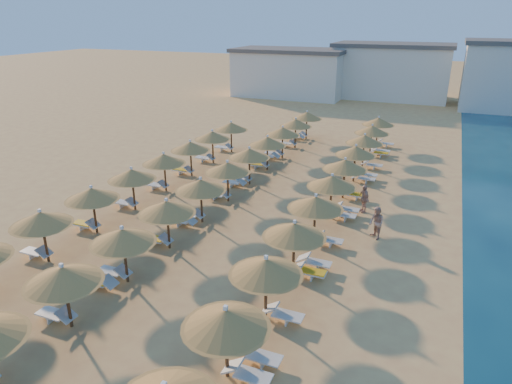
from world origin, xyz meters
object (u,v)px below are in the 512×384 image
at_px(parasol_row_east, 324,192).
at_px(parasol_row_west, 215,176).
at_px(beachgoer_b, 376,223).
at_px(beachgoer_c, 364,198).

bearing_deg(parasol_row_east, parasol_row_west, 180.00).
relative_size(parasol_row_east, beachgoer_b, 22.65).
bearing_deg(parasol_row_west, beachgoer_b, 0.21).
xyz_separation_m(parasol_row_east, beachgoer_c, (1.58, 3.27, -1.32)).
xyz_separation_m(parasol_row_west, beachgoer_b, (9.24, 0.03, -1.29)).
bearing_deg(beachgoer_b, parasol_row_east, -128.00).
distance_m(parasol_row_east, beachgoer_c, 3.87).
bearing_deg(parasol_row_west, parasol_row_east, 0.00).
bearing_deg(beachgoer_c, beachgoer_b, -20.25).
xyz_separation_m(parasol_row_east, parasol_row_west, (-6.44, 0.00, 0.00)).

